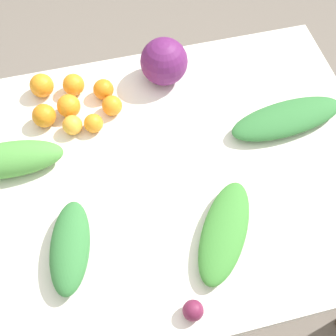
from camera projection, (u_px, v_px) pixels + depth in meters
ground_plane at (168, 255)px, 2.11m from camera, size 8.00×8.00×0.00m
dining_table at (168, 184)px, 1.57m from camera, size 1.39×1.06×0.73m
cabbage_purple at (164, 62)px, 1.63m from camera, size 0.17×0.17×0.17m
greens_bunch_chard at (287, 118)px, 1.57m from camera, size 0.41×0.17×0.06m
greens_bunch_scallion at (224, 232)px, 1.35m from camera, size 0.29×0.36×0.06m
greens_bunch_kale at (70, 247)px, 1.32m from camera, size 0.17×0.30×0.08m
greens_bunch_beet_tops at (8, 160)px, 1.46m from camera, size 0.35×0.14×0.10m
beet_root at (193, 310)px, 1.23m from camera, size 0.06×0.06×0.06m
orange_0 at (72, 125)px, 1.55m from camera, size 0.07×0.07×0.07m
orange_1 at (69, 106)px, 1.59m from camera, size 0.08×0.08×0.08m
orange_2 at (112, 106)px, 1.59m from camera, size 0.07×0.07×0.07m
orange_3 at (44, 116)px, 1.56m from camera, size 0.08×0.08×0.08m
orange_4 at (42, 85)px, 1.63m from camera, size 0.08×0.08×0.08m
orange_5 at (103, 89)px, 1.63m from camera, size 0.07×0.07×0.07m
orange_6 at (94, 123)px, 1.56m from camera, size 0.06×0.06×0.06m
orange_7 at (74, 85)px, 1.64m from camera, size 0.08×0.08×0.08m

